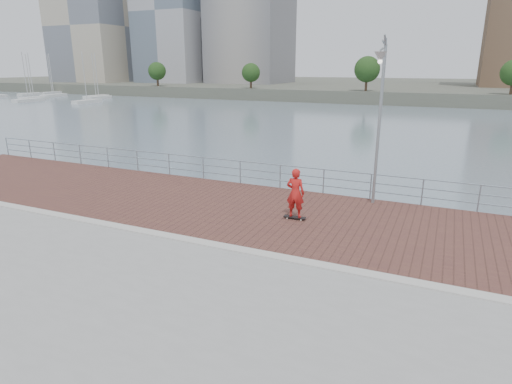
% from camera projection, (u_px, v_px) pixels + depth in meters
% --- Properties ---
extents(water, '(400.00, 400.00, 0.00)m').
position_uv_depth(water, '(231.00, 305.00, 13.90)').
color(water, slate).
rests_on(water, ground).
extents(seawall, '(40.00, 24.00, 2.00)m').
position_uv_depth(seawall, '(123.00, 378.00, 9.25)').
color(seawall, gray).
rests_on(seawall, ground).
extents(brick_lane, '(40.00, 6.80, 0.02)m').
position_uv_depth(brick_lane, '(273.00, 213.00, 16.47)').
color(brick_lane, brown).
rests_on(brick_lane, seawall).
extents(curb, '(40.00, 0.40, 0.06)m').
position_uv_depth(curb, '(230.00, 248.00, 13.32)').
color(curb, '#B7B5AD').
rests_on(curb, seawall).
extents(far_shore, '(320.00, 95.00, 2.50)m').
position_uv_depth(far_shore, '(431.00, 88.00, 120.58)').
color(far_shore, '#4C5142').
rests_on(far_shore, ground).
extents(guardrail, '(39.06, 0.06, 1.13)m').
position_uv_depth(guardrail, '(302.00, 176.00, 19.25)').
color(guardrail, '#8C9EA8').
rests_on(guardrail, brick_lane).
extents(street_lamp, '(0.46, 1.33, 6.28)m').
position_uv_depth(street_lamp, '(380.00, 94.00, 16.04)').
color(street_lamp, gray).
rests_on(street_lamp, brick_lane).
extents(skateboard, '(0.83, 0.25, 0.09)m').
position_uv_depth(skateboard, '(295.00, 217.00, 15.80)').
color(skateboard, black).
rests_on(skateboard, brick_lane).
extents(skateboarder, '(0.69, 0.47, 1.84)m').
position_uv_depth(skateboarder, '(295.00, 193.00, 15.53)').
color(skateboarder, red).
rests_on(skateboarder, skateboard).
extents(shoreline_trees, '(109.13, 4.98, 6.64)m').
position_uv_depth(shoreline_trees, '(371.00, 72.00, 83.01)').
color(shoreline_trees, '#473323').
rests_on(shoreline_trees, far_shore).
extents(marina, '(32.69, 26.03, 10.03)m').
position_uv_depth(marina, '(52.00, 96.00, 99.33)').
color(marina, silver).
rests_on(marina, water).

